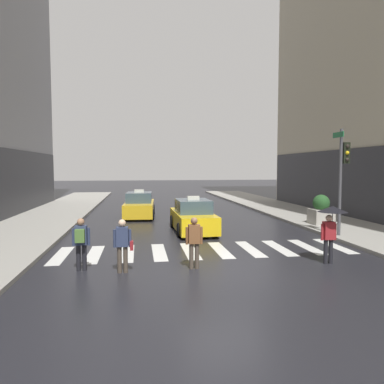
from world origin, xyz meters
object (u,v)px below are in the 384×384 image
pedestrian_with_umbrella (331,219)px  pedestrian_plain_coat (194,240)px  pedestrian_with_handbag (123,243)px  taxi_lead (193,217)px  taxi_second (139,206)px  traffic_light_pole (343,167)px  planter_near_corner (321,211)px  pedestrian_with_backpack (81,240)px

pedestrian_with_umbrella → pedestrian_plain_coat: bearing=179.4°
pedestrian_with_umbrella → pedestrian_with_handbag: pedestrian_with_umbrella is taller
taxi_lead → pedestrian_with_umbrella: 7.58m
taxi_second → pedestrian_with_handbag: 12.37m
traffic_light_pole → planter_near_corner: bearing=76.8°
taxi_second → pedestrian_with_backpack: size_ratio=2.80×
pedestrian_with_handbag → taxi_second: bearing=87.6°
traffic_light_pole → taxi_lead: bearing=157.1°
traffic_light_pole → pedestrian_plain_coat: traffic_light_pole is taller
pedestrian_with_handbag → pedestrian_with_backpack: bearing=163.6°
taxi_second → traffic_light_pole: bearing=-42.9°
pedestrian_with_handbag → planter_near_corner: size_ratio=1.03×
traffic_light_pole → taxi_lead: (-6.41, 2.71, -2.53)m
traffic_light_pole → pedestrian_with_backpack: bearing=-162.0°
pedestrian_with_backpack → traffic_light_pole: bearing=18.0°
taxi_second → pedestrian_with_handbag: taxi_second is taller
pedestrian_plain_coat → pedestrian_with_backpack: bearing=175.4°
planter_near_corner → traffic_light_pole: bearing=-103.2°
taxi_lead → planter_near_corner: taxi_lead is taller
pedestrian_with_backpack → pedestrian_plain_coat: same height
traffic_light_pole → pedestrian_with_backpack: 11.66m
taxi_second → pedestrian_with_backpack: bearing=-98.6°
pedestrian_with_umbrella → planter_near_corner: bearing=63.7°
pedestrian_with_backpack → pedestrian_with_handbag: (1.29, -0.38, -0.04)m
pedestrian_with_handbag → traffic_light_pole: bearing=22.3°
traffic_light_pole → pedestrian_with_backpack: size_ratio=2.91×
taxi_lead → planter_near_corner: (7.16, 0.47, 0.15)m
taxi_second → pedestrian_with_backpack: 12.11m
pedestrian_with_backpack → taxi_second: bearing=81.4°
taxi_second → planter_near_corner: size_ratio=2.89×
pedestrian_with_backpack → planter_near_corner: planter_near_corner is taller
traffic_light_pole → pedestrian_plain_coat: bearing=-152.6°
pedestrian_with_handbag → planter_near_corner: planter_near_corner is taller
traffic_light_pole → taxi_lead: size_ratio=1.05×
pedestrian_plain_coat → traffic_light_pole: bearing=27.4°
taxi_second → pedestrian_with_backpack: (-1.80, -11.98, 0.25)m
pedestrian_with_handbag → pedestrian_plain_coat: bearing=2.6°
taxi_second → pedestrian_plain_coat: (1.71, -12.26, 0.21)m
traffic_light_pole → pedestrian_with_backpack: (-10.88, -3.54, -2.29)m
pedestrian_plain_coat → planter_near_corner: 10.72m
traffic_light_pole → taxi_second: size_ratio=1.04×
traffic_light_pole → pedestrian_with_backpack: traffic_light_pole is taller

